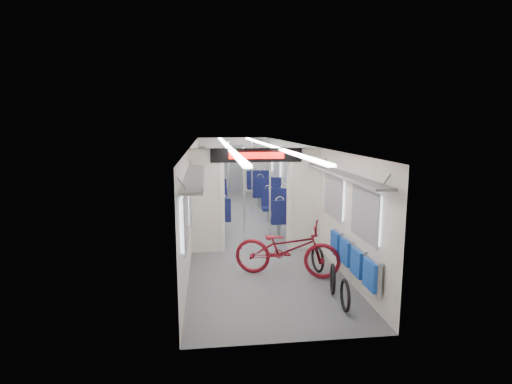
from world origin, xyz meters
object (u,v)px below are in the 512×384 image
bike_hoop_a (345,297)px  seat_bay_near_left (213,208)px  seat_bay_near_right (282,209)px  seat_bay_far_left (212,188)px  bike_hoop_b (333,280)px  bike_hoop_c (318,260)px  bicycle (287,249)px  flip_bench (352,257)px  stanchion_far_left (229,179)px  stanchion_near_left (244,197)px  stanchion_far_right (252,178)px  seat_bay_far_right (263,186)px  stanchion_near_right (270,195)px

bike_hoop_a → seat_bay_near_left: seat_bay_near_left is taller
seat_bay_near_right → seat_bay_far_left: size_ratio=0.85×
bike_hoop_b → bike_hoop_c: (0.02, 1.01, 0.00)m
bicycle → seat_bay_near_right: size_ratio=1.01×
seat_bay_far_left → seat_bay_near_right: bearing=-63.2°
flip_bench → seat_bay_far_left: 8.26m
seat_bay_far_left → stanchion_far_left: 1.99m
seat_bay_near_left → stanchion_near_left: (0.71, -1.82, 0.62)m
bike_hoop_b → stanchion_far_right: stanchion_far_right is taller
flip_bench → seat_bay_far_right: 8.15m
bike_hoop_a → stanchion_near_left: size_ratio=0.22×
seat_bay_far_right → bicycle: bearing=-94.3°
bike_hoop_a → bike_hoop_b: bike_hoop_b is taller
bike_hoop_c → stanchion_far_right: bearing=97.3°
flip_bench → stanchion_far_right: bearing=99.5°
seat_bay_far_left → stanchion_near_left: size_ratio=1.00×
stanchion_near_left → stanchion_far_left: 3.27m
stanchion_near_right → flip_bench: bearing=-73.1°
seat_bay_near_left → stanchion_near_left: bearing=-68.8°
flip_bench → bike_hoop_b: size_ratio=4.05×
seat_bay_near_left → stanchion_far_left: size_ratio=0.85×
stanchion_near_left → stanchion_near_right: bearing=21.4°
flip_bench → seat_bay_near_left: 5.19m
seat_bay_near_left → stanchion_far_left: (0.53, 1.45, 0.62)m
bicycle → stanchion_near_right: size_ratio=0.86×
bicycle → stanchion_far_right: size_ratio=0.86×
bike_hoop_a → seat_bay_near_right: 5.02m
seat_bay_near_left → seat_bay_near_right: bearing=-12.5°
seat_bay_far_left → bike_hoop_c: bearing=-74.6°
seat_bay_far_left → stanchion_far_left: stanchion_far_left is taller
bike_hoop_b → stanchion_far_left: stanchion_far_left is taller
seat_bay_near_right → bike_hoop_a: bearing=-89.6°
seat_bay_near_right → stanchion_near_right: 1.41m
bike_hoop_a → stanchion_near_left: bearing=108.4°
seat_bay_near_right → stanchion_far_right: size_ratio=0.85×
flip_bench → bike_hoop_c: bearing=111.7°
stanchion_near_right → seat_bay_far_left: bearing=105.5°
bike_hoop_b → seat_bay_near_left: (-1.91, 4.78, 0.29)m
bike_hoop_c → seat_bay_far_right: (-0.07, 7.25, 0.34)m
bicycle → seat_bay_far_left: 7.27m
seat_bay_near_right → flip_bench: bearing=-84.4°
stanchion_far_left → stanchion_near_right: bearing=-74.7°
flip_bench → seat_bay_near_left: bearing=116.2°
flip_bench → seat_bay_near_left: seat_bay_near_left is taller
flip_bench → bike_hoop_a: bearing=-116.6°
bike_hoop_a → stanchion_far_right: bearing=95.3°
stanchion_far_left → stanchion_far_right: same height
seat_bay_near_right → seat_bay_far_right: (-0.00, 3.90, 0.04)m
seat_bay_far_left → stanchion_near_left: stanchion_near_left is taller
seat_bay_near_left → seat_bay_far_left: bearing=90.0°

